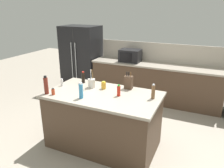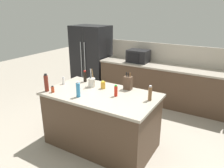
{
  "view_description": "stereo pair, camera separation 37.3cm",
  "coord_description": "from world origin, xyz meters",
  "views": [
    {
      "loc": [
        1.47,
        -2.85,
        2.24
      ],
      "look_at": [
        0.0,
        0.35,
        0.99
      ],
      "focal_mm": 35.0,
      "sensor_mm": 36.0,
      "label": 1
    },
    {
      "loc": [
        1.8,
        -2.67,
        2.24
      ],
      "look_at": [
        0.0,
        0.35,
        0.99
      ],
      "focal_mm": 35.0,
      "sensor_mm": 36.0,
      "label": 2
    }
  ],
  "objects": [
    {
      "name": "spice_jar_paprika",
      "position": [
        -0.69,
        -0.36,
        0.99
      ],
      "size": [
        0.05,
        0.05,
        0.11
      ],
      "color": "#B73D1E",
      "rests_on": "kitchen_island"
    },
    {
      "name": "soy_sauce_bottle",
      "position": [
        -0.56,
        0.33,
        1.04
      ],
      "size": [
        0.06,
        0.06,
        0.21
      ],
      "color": "black",
      "rests_on": "kitchen_island"
    },
    {
      "name": "dish_soap_bottle",
      "position": [
        -0.21,
        -0.29,
        1.06
      ],
      "size": [
        0.06,
        0.06,
        0.25
      ],
      "color": "#3384BC",
      "rests_on": "kitchen_island"
    },
    {
      "name": "ground_plane",
      "position": [
        0.0,
        0.0,
        0.0
      ],
      "size": [
        14.0,
        14.0,
        0.0
      ],
      "primitive_type": "plane",
      "color": "gray"
    },
    {
      "name": "hot_sauce_bottle",
      "position": [
        0.26,
        0.02,
        1.02
      ],
      "size": [
        0.05,
        0.05,
        0.18
      ],
      "color": "red",
      "rests_on": "kitchen_island"
    },
    {
      "name": "microwave",
      "position": [
        -0.35,
        2.2,
        1.09
      ],
      "size": [
        0.51,
        0.39,
        0.3
      ],
      "color": "black",
      "rests_on": "back_counter_run"
    },
    {
      "name": "honey_jar",
      "position": [
        -0.09,
        0.2,
        1.0
      ],
      "size": [
        0.08,
        0.08,
        0.13
      ],
      "color": "gold",
      "rests_on": "kitchen_island"
    },
    {
      "name": "pepper_grinder",
      "position": [
        0.77,
        0.14,
        1.05
      ],
      "size": [
        0.05,
        0.05,
        0.23
      ],
      "color": "brown",
      "rests_on": "kitchen_island"
    },
    {
      "name": "refrigerator",
      "position": [
        -1.81,
        2.25,
        0.88
      ],
      "size": [
        1.0,
        0.75,
        1.76
      ],
      "color": "black",
      "rests_on": "ground_plane"
    },
    {
      "name": "back_counter_run",
      "position": [
        0.3,
        2.2,
        0.47
      ],
      "size": [
        3.15,
        0.66,
        0.94
      ],
      "color": "#4C3828",
      "rests_on": "ground_plane"
    },
    {
      "name": "vinegar_bottle",
      "position": [
        -0.81,
        -0.37,
        1.08
      ],
      "size": [
        0.07,
        0.07,
        0.29
      ],
      "color": "maroon",
      "rests_on": "kitchen_island"
    },
    {
      "name": "knife_block",
      "position": [
        0.29,
        0.38,
        1.05
      ],
      "size": [
        0.14,
        0.11,
        0.29
      ],
      "rotation": [
        0.0,
        0.0,
        0.05
      ],
      "color": "#4C3828",
      "rests_on": "kitchen_island"
    },
    {
      "name": "wall_backsplash",
      "position": [
        0.3,
        2.52,
        1.17
      ],
      "size": [
        3.11,
        0.03,
        0.46
      ],
      "primitive_type": "cube",
      "color": "#B2A899",
      "rests_on": "back_counter_run"
    },
    {
      "name": "salt_shaker",
      "position": [
        -0.81,
        0.03,
        1.0
      ],
      "size": [
        0.05,
        0.05,
        0.13
      ],
      "color": "silver",
      "rests_on": "kitchen_island"
    },
    {
      "name": "utensil_crock",
      "position": [
        -0.3,
        0.18,
        1.02
      ],
      "size": [
        0.12,
        0.12,
        0.32
      ],
      "color": "beige",
      "rests_on": "kitchen_island"
    },
    {
      "name": "kitchen_island",
      "position": [
        0.0,
        0.0,
        0.47
      ],
      "size": [
        1.81,
        1.01,
        0.94
      ],
      "color": "#4C3828",
      "rests_on": "ground_plane"
    }
  ]
}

